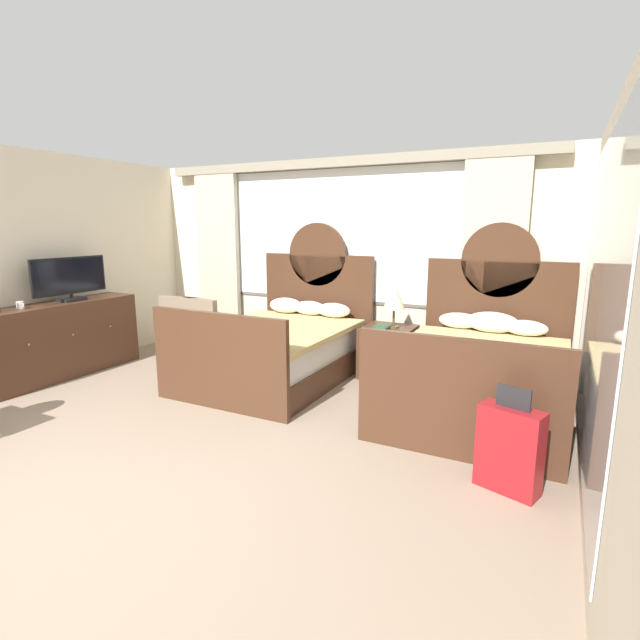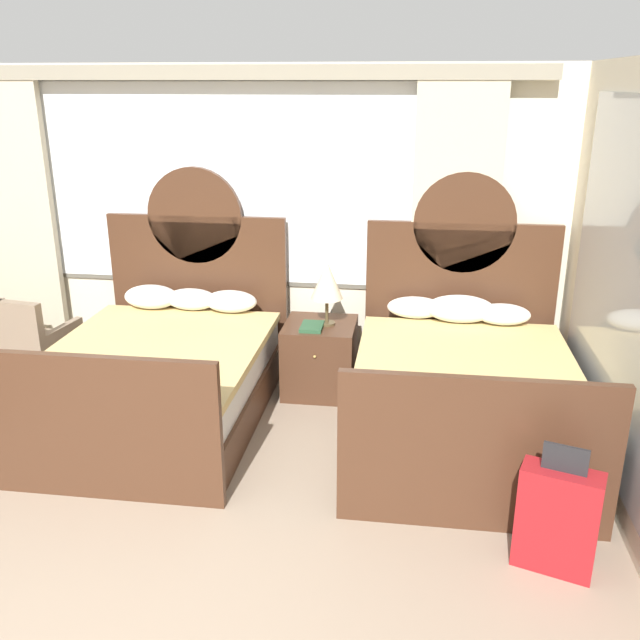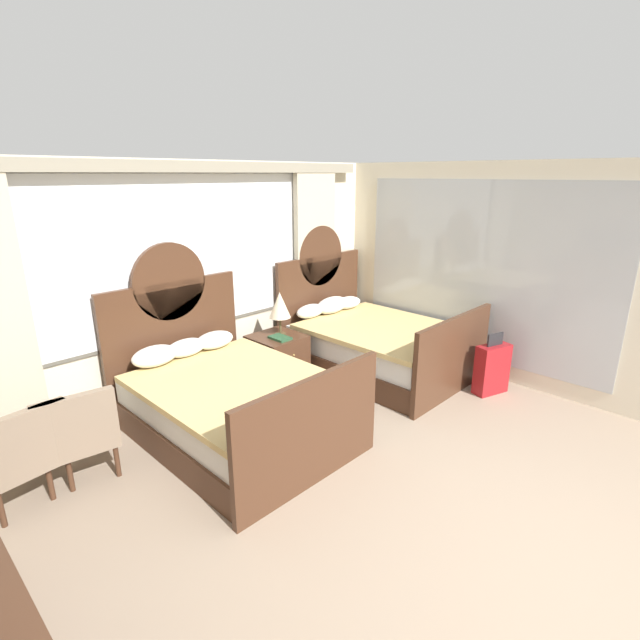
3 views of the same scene
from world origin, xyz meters
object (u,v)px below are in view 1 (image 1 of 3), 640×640
Objects in this scene: bed_near_mirror at (479,374)px; table_lamp_on_nightstand at (394,296)px; nightstand_between_beds at (388,352)px; cup_on_dresser at (20,305)px; book_on_nightstand at (382,327)px; dresser_minibar at (60,340)px; armchair_by_window_left at (211,325)px; armchair_by_window_centre at (188,323)px; suitcase_on_floor at (509,449)px; bed_near_window at (279,347)px; tv_flatscreen at (70,278)px.

table_lamp_on_nightstand is (-1.11, 0.64, 0.62)m from bed_near_mirror.
nightstand_between_beds is 4.25m from cup_on_dresser.
bed_near_mirror is 1.35m from book_on_nightstand.
dresser_minibar reaches higher than armchair_by_window_left.
dresser_minibar is at bearing -153.81° from table_lamp_on_nightstand.
armchair_by_window_centre reaches higher than book_on_nightstand.
book_on_nightstand is at bearing 31.06° from cup_on_dresser.
suitcase_on_floor is at bearing -3.21° from dresser_minibar.
bed_near_window is 3.59× the size of nightstand_between_beds.
armchair_by_window_centre is at bearing 66.31° from dresser_minibar.
bed_near_window reaches higher than nightstand_between_beds.
nightstand_between_beds is at bearing 32.11° from cup_on_dresser.
dresser_minibar is 2.28× the size of armchair_by_window_left.
tv_flatscreen reaches higher than suitcase_on_floor.
nightstand_between_beds is 4.00m from tv_flatscreen.
nightstand_between_beds is at bearing 151.18° from bed_near_mirror.
bed_near_mirror is 4.10m from armchair_by_window_centre.
bed_near_mirror is 1.15× the size of dresser_minibar.
suitcase_on_floor is (1.53, -2.08, -0.69)m from table_lamp_on_nightstand.
suitcase_on_floor is at bearing -73.63° from bed_near_mirror.
armchair_by_window_centre is (-2.98, -0.27, -0.55)m from table_lamp_on_nightstand.
cup_on_dresser is 0.13× the size of armchair_by_window_centre.
table_lamp_on_nightstand is 0.73× the size of suitcase_on_floor.
book_on_nightstand is at bearing -112.67° from nightstand_between_beds.
book_on_nightstand is (-0.05, -0.12, 0.32)m from nightstand_between_beds.
tv_flatscreen reaches higher than book_on_nightstand.
table_lamp_on_nightstand is 4.10m from dresser_minibar.
cup_on_dresser is (-3.56, -2.23, 0.64)m from nightstand_between_beds.
bed_near_window is 20.51× the size of cup_on_dresser.
nightstand_between_beds is 0.35m from book_on_nightstand.
armchair_by_window_left is 1.12× the size of suitcase_on_floor.
bed_near_mirror is 1.33m from nightstand_between_beds.
table_lamp_on_nightstand is at bearing 23.72° from tv_flatscreen.
bed_near_mirror is 4.89m from dresser_minibar.
dresser_minibar is at bearing 93.63° from cup_on_dresser.
nightstand_between_beds is 0.73× the size of armchair_by_window_centre.
book_on_nightstand reaches higher than nightstand_between_beds.
tv_flatscreen reaches higher than armchair_by_window_left.
bed_near_mirror is 3.59× the size of nightstand_between_beds.
dresser_minibar reaches higher than nightstand_between_beds.
tv_flatscreen is at bearing 174.53° from suitcase_on_floor.
bed_near_mirror reaches higher than armchair_by_window_left.
dresser_minibar is 0.66m from cup_on_dresser.
cup_on_dresser reaches higher than armchair_by_window_left.
suitcase_on_floor is at bearing -5.47° from tv_flatscreen.
nightstand_between_beds is (-1.17, 0.64, -0.07)m from bed_near_mirror.
armchair_by_window_left is (-1.34, 0.37, 0.07)m from bed_near_window.
table_lamp_on_nightstand reaches higher than armchair_by_window_left.
cup_on_dresser is at bearing -146.37° from bed_near_window.
book_on_nightstand is 3.85m from tv_flatscreen.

